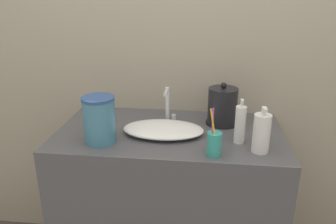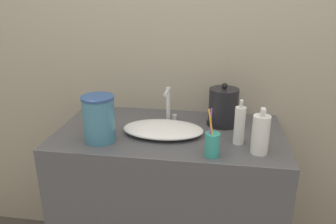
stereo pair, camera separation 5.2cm
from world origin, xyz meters
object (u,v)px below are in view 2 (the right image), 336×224
lotion_bottle (260,134)px  water_pitcher (99,119)px  electric_kettle (223,108)px  toothbrush_cup (212,144)px  shampoo_bottle (240,125)px  faucet (169,104)px

lotion_bottle → water_pitcher: size_ratio=0.96×
electric_kettle → lotion_bottle: size_ratio=1.08×
toothbrush_cup → lotion_bottle: size_ratio=1.01×
toothbrush_cup → shampoo_bottle: bearing=50.7°
water_pitcher → lotion_bottle: bearing=-1.5°
faucet → lotion_bottle: bearing=-33.8°
lotion_bottle → shampoo_bottle: size_ratio=0.98×
faucet → electric_kettle: (0.28, 0.01, -0.01)m
electric_kettle → lotion_bottle: (0.16, -0.31, -0.00)m
water_pitcher → shampoo_bottle: bearing=5.8°
faucet → toothbrush_cup: size_ratio=0.90×
faucet → lotion_bottle: 0.53m
electric_kettle → shampoo_bottle: (0.07, -0.22, -0.00)m
lotion_bottle → water_pitcher: bearing=178.5°
electric_kettle → toothbrush_cup: bearing=-97.2°
faucet → shampoo_bottle: (0.36, -0.21, -0.01)m
electric_kettle → toothbrush_cup: size_ratio=1.07×
electric_kettle → lotion_bottle: 0.34m
faucet → electric_kettle: bearing=2.4°
toothbrush_cup → electric_kettle: bearing=82.8°
electric_kettle → water_pitcher: (-0.57, -0.29, 0.02)m
faucet → electric_kettle: 0.28m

